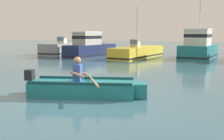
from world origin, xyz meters
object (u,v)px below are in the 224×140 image
at_px(moored_boat_grey, 64,49).
at_px(moored_boat_yellow, 138,52).
at_px(rowboat_with_person, 85,88).
at_px(moored_boat_teal, 199,47).
at_px(moored_boat_navy, 90,47).

xyz_separation_m(moored_boat_grey, moored_boat_yellow, (7.47, -1.27, -0.07)).
relative_size(rowboat_with_person, moored_boat_yellow, 0.56).
distance_m(rowboat_with_person, moored_boat_yellow, 13.71).
xyz_separation_m(moored_boat_grey, moored_boat_teal, (11.95, -0.04, 0.35)).
xyz_separation_m(rowboat_with_person, moored_boat_navy, (-6.28, 13.09, 0.51)).
height_order(moored_boat_grey, moored_boat_navy, moored_boat_navy).
distance_m(rowboat_with_person, moored_boat_teal, 14.92).
bearing_deg(moored_boat_grey, moored_boat_teal, -0.18).
bearing_deg(moored_boat_navy, moored_boat_yellow, 6.01).
height_order(rowboat_with_person, moored_boat_teal, moored_boat_teal).
bearing_deg(moored_boat_grey, moored_boat_yellow, -9.68).
relative_size(moored_boat_grey, moored_boat_yellow, 0.85).
relative_size(rowboat_with_person, moored_boat_grey, 0.66).
bearing_deg(moored_boat_teal, moored_boat_yellow, -164.59).
relative_size(rowboat_with_person, moored_boat_navy, 0.66).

